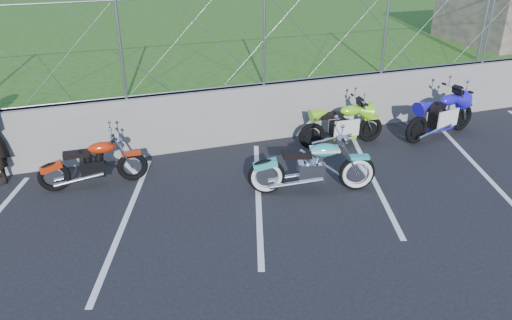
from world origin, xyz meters
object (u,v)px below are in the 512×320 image
object	(u,v)px
naked_orange	(95,165)
sportbike_blue	(442,117)
cruiser_turquoise	(314,168)
sportbike_green	(343,126)

from	to	relation	value
naked_orange	sportbike_blue	size ratio (longest dim) A/B	0.93
cruiser_turquoise	sportbike_blue	size ratio (longest dim) A/B	1.08
cruiser_turquoise	sportbike_green	bearing A→B (deg)	63.32
sportbike_green	sportbike_blue	world-z (taller)	sportbike_blue
naked_orange	sportbike_blue	bearing A→B (deg)	0.15
cruiser_turquoise	sportbike_blue	world-z (taller)	cruiser_turquoise
cruiser_turquoise	sportbike_green	xyz separation A→B (m)	(1.54, 1.77, -0.02)
naked_orange	sportbike_green	world-z (taller)	sportbike_green
naked_orange	sportbike_blue	distance (m)	7.77
naked_orange	sportbike_green	distance (m)	5.37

